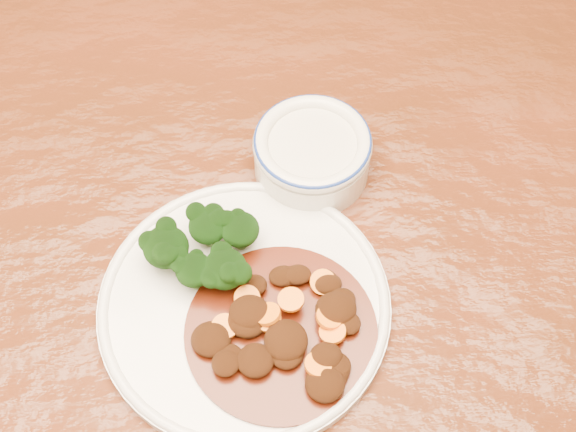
{
  "coord_description": "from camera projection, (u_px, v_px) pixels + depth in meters",
  "views": [
    {
      "loc": [
        0.04,
        -0.37,
        1.4
      ],
      "look_at": [
        0.07,
        0.02,
        0.77
      ],
      "focal_mm": 50.0,
      "sensor_mm": 36.0,
      "label": 1
    }
  ],
  "objects": [
    {
      "name": "dip_bowl",
      "position": [
        312.0,
        153.0,
        0.77
      ],
      "size": [
        0.11,
        0.11,
        0.05
      ],
      "rotation": [
        0.0,
        0.0,
        -0.2
      ],
      "color": "silver",
      "rests_on": "dining_table"
    },
    {
      "name": "dining_table",
      "position": [
        217.0,
        292.0,
        0.81
      ],
      "size": [
        1.52,
        0.93,
        0.75
      ],
      "rotation": [
        0.0,
        0.0,
        -0.02
      ],
      "color": "#52200E",
      "rests_on": "ground"
    },
    {
      "name": "broccoli_florets",
      "position": [
        204.0,
        249.0,
        0.7
      ],
      "size": [
        0.1,
        0.08,
        0.04
      ],
      "color": "#5F8544",
      "rests_on": "dinner_plate"
    },
    {
      "name": "dinner_plate",
      "position": [
        244.0,
        305.0,
        0.7
      ],
      "size": [
        0.26,
        0.26,
        0.02
      ],
      "rotation": [
        0.0,
        0.0,
        0.09
      ],
      "color": "silver",
      "rests_on": "dining_table"
    },
    {
      "name": "mince_stew",
      "position": [
        282.0,
        331.0,
        0.68
      ],
      "size": [
        0.17,
        0.17,
        0.03
      ],
      "color": "#4A1207",
      "rests_on": "dinner_plate"
    }
  ]
}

